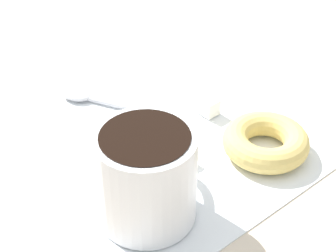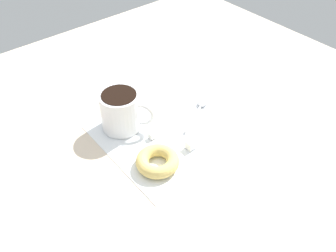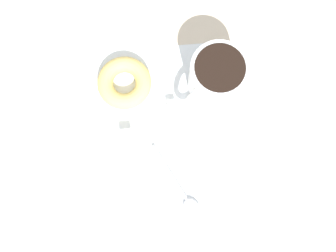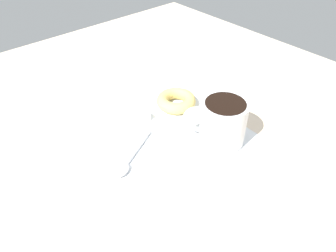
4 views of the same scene
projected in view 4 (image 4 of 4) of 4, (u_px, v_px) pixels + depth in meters
The scene contains 7 objects.
ground_plane at pixel (153, 141), 67.74cm from camera, with size 120.00×120.00×2.00cm, color beige.
napkin at pixel (168, 134), 67.78cm from camera, with size 28.57×28.57×0.30cm, color white.
coffee_cup at pixel (222, 122), 63.25cm from camera, with size 9.57×11.09×9.02cm.
donut at pixel (176, 101), 74.74cm from camera, with size 8.99×8.99×2.65cm, color #E5C66B.
spoon at pixel (127, 163), 60.43cm from camera, with size 12.91×7.39×0.90cm.
sugar_cube at pixel (184, 126), 68.58cm from camera, with size 1.44×1.44×1.44cm, color white.
sugar_cube_extra at pixel (145, 116), 70.78cm from camera, with size 1.86×1.86×1.86cm, color white.
Camera 4 is at (-31.21, -40.32, 43.82)cm, focal length 35.00 mm.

